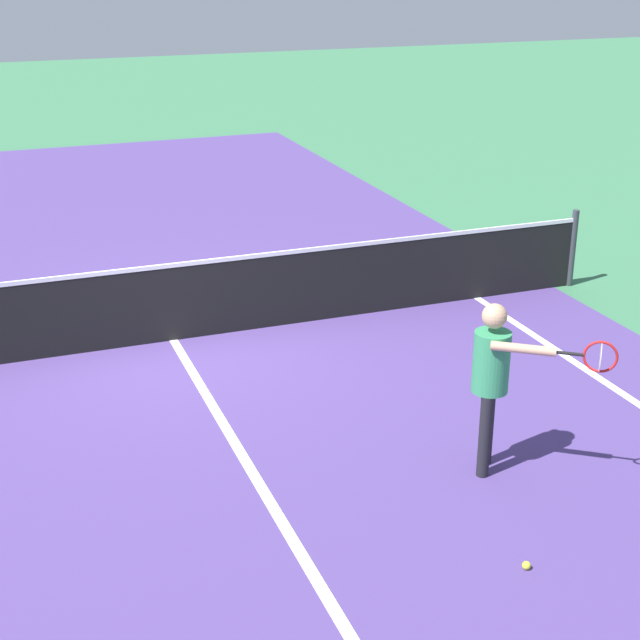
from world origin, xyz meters
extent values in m
plane|color=#38724C|center=(0.00, 0.00, 0.00)|extent=(60.00, 60.00, 0.00)
cube|color=#4C387A|center=(0.00, 0.00, 0.00)|extent=(10.62, 24.40, 0.00)
cube|color=white|center=(0.00, -3.20, 0.00)|extent=(0.10, 6.40, 0.01)
cylinder|color=#33383D|center=(5.55, 0.00, 0.54)|extent=(0.09, 0.09, 1.07)
cube|color=black|center=(0.00, 0.00, 0.46)|extent=(11.10, 0.02, 0.91)
cube|color=white|center=(0.00, 0.00, 0.94)|extent=(11.10, 0.03, 0.05)
cylinder|color=black|center=(2.04, -3.84, 0.39)|extent=(0.11, 0.11, 0.78)
cylinder|color=black|center=(1.91, -4.01, 0.39)|extent=(0.11, 0.11, 0.78)
cylinder|color=#338C59|center=(1.97, -3.93, 1.06)|extent=(0.32, 0.32, 0.55)
sphere|color=tan|center=(1.97, -3.93, 1.48)|extent=(0.22, 0.22, 0.22)
cylinder|color=tan|center=(2.07, -3.79, 1.07)|extent=(0.08, 0.08, 0.53)
cylinder|color=tan|center=(2.09, -4.22, 1.29)|extent=(0.48, 0.38, 0.08)
cylinder|color=black|center=(2.39, -4.44, 1.29)|extent=(0.19, 0.15, 0.03)
torus|color=red|center=(2.59, -4.58, 1.29)|extent=(0.24, 0.18, 0.28)
cylinder|color=silver|center=(2.59, -4.58, 1.29)|extent=(0.15, 0.20, 0.25)
sphere|color=#CCE033|center=(1.54, -5.33, 0.03)|extent=(0.07, 0.07, 0.07)
camera|label=1|loc=(-2.04, -10.39, 4.42)|focal=53.40mm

